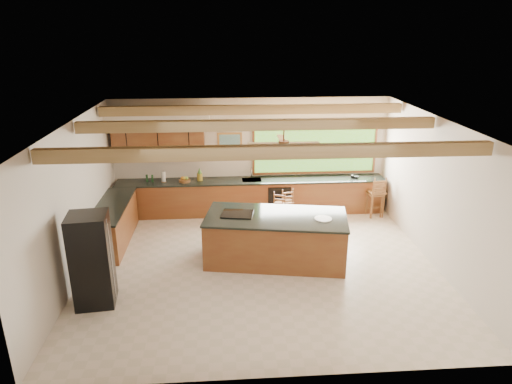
{
  "coord_description": "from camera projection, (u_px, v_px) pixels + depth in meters",
  "views": [
    {
      "loc": [
        -0.7,
        -8.4,
        4.66
      ],
      "look_at": [
        -0.04,
        0.8,
        1.34
      ],
      "focal_mm": 32.0,
      "sensor_mm": 36.0,
      "label": 1
    }
  ],
  "objects": [
    {
      "name": "bar_stool_d",
      "position": [
        375.0,
        195.0,
        11.77
      ],
      "size": [
        0.41,
        0.41,
        1.01
      ],
      "rotation": [
        0.0,
        0.0,
        0.14
      ],
      "color": "brown",
      "rests_on": "ground"
    },
    {
      "name": "room_shell",
      "position": [
        250.0,
        155.0,
        9.36
      ],
      "size": [
        7.27,
        6.54,
        3.02
      ],
      "color": "beige",
      "rests_on": "ground"
    },
    {
      "name": "ground",
      "position": [
        261.0,
        265.0,
        9.51
      ],
      "size": [
        7.2,
        7.2,
        0.0
      ],
      "primitive_type": "plane",
      "color": "beige",
      "rests_on": "ground"
    },
    {
      "name": "refrigerator",
      "position": [
        92.0,
        260.0,
        7.95
      ],
      "size": [
        0.73,
        0.71,
        1.7
      ],
      "rotation": [
        0.0,
        0.0,
        0.1
      ],
      "color": "black",
      "rests_on": "ground"
    },
    {
      "name": "counter_run",
      "position": [
        221.0,
        202.0,
        11.66
      ],
      "size": [
        7.12,
        3.1,
        1.26
      ],
      "color": "brown",
      "rests_on": "ground"
    },
    {
      "name": "island",
      "position": [
        276.0,
        238.0,
        9.58
      ],
      "size": [
        3.1,
        1.85,
        1.03
      ],
      "rotation": [
        0.0,
        0.0,
        -0.17
      ],
      "color": "brown",
      "rests_on": "ground"
    },
    {
      "name": "bar_stool_a",
      "position": [
        286.0,
        203.0,
        11.36
      ],
      "size": [
        0.39,
        0.39,
        0.95
      ],
      "rotation": [
        0.0,
        0.0,
        0.17
      ],
      "color": "brown",
      "rests_on": "ground"
    },
    {
      "name": "bar_stool_b",
      "position": [
        281.0,
        206.0,
        11.16
      ],
      "size": [
        0.44,
        0.44,
        0.95
      ],
      "rotation": [
        0.0,
        0.0,
        -0.36
      ],
      "color": "brown",
      "rests_on": "ground"
    },
    {
      "name": "bar_stool_c",
      "position": [
        377.0,
        193.0,
        11.75
      ],
      "size": [
        0.44,
        0.44,
        1.11
      ],
      "rotation": [
        0.0,
        0.0,
        0.12
      ],
      "color": "brown",
      "rests_on": "ground"
    }
  ]
}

